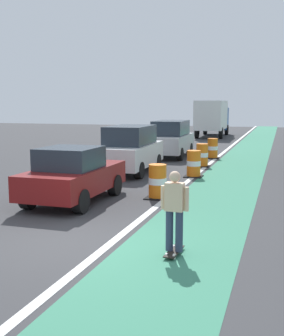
# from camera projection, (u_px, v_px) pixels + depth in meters

# --- Properties ---
(ground_plane) EXTENTS (100.00, 100.00, 0.00)m
(ground_plane) POSITION_uv_depth(u_px,v_px,m) (69.00, 242.00, 9.53)
(ground_plane) COLOR #38383A
(bike_lane_strip) EXTENTS (2.50, 80.00, 0.01)m
(bike_lane_strip) POSITION_uv_depth(u_px,v_px,m) (237.00, 169.00, 20.10)
(bike_lane_strip) COLOR #387F60
(bike_lane_strip) RESTS_ON ground
(lane_divider_stripe) EXTENTS (0.20, 80.00, 0.01)m
(lane_divider_stripe) POSITION_uv_depth(u_px,v_px,m) (205.00, 168.00, 20.56)
(lane_divider_stripe) COLOR silver
(lane_divider_stripe) RESTS_ON ground
(skateboarder_on_lane) EXTENTS (0.57, 0.81, 1.69)m
(skateboarder_on_lane) POSITION_uv_depth(u_px,v_px,m) (175.00, 210.00, 8.61)
(skateboarder_on_lane) COLOR black
(skateboarder_on_lane) RESTS_ON ground
(parked_sedan_nearest) EXTENTS (1.93, 4.11, 1.70)m
(parked_sedan_nearest) POSITION_uv_depth(u_px,v_px,m) (73.00, 175.00, 13.30)
(parked_sedan_nearest) COLOR maroon
(parked_sedan_nearest) RESTS_ON ground
(parked_suv_second) EXTENTS (2.03, 4.65, 2.04)m
(parked_suv_second) POSITION_uv_depth(u_px,v_px,m) (130.00, 149.00, 18.98)
(parked_suv_second) COLOR silver
(parked_suv_second) RESTS_ON ground
(parked_suv_third) EXTENTS (2.02, 4.65, 2.04)m
(parked_suv_third) POSITION_uv_depth(u_px,v_px,m) (171.00, 139.00, 24.60)
(parked_suv_third) COLOR #9EA0A5
(parked_suv_third) RESTS_ON ground
(traffic_barrel_front) EXTENTS (0.73, 0.73, 1.09)m
(traffic_barrel_front) POSITION_uv_depth(u_px,v_px,m) (158.00, 182.00, 13.87)
(traffic_barrel_front) COLOR orange
(traffic_barrel_front) RESTS_ON ground
(traffic_barrel_mid) EXTENTS (0.73, 0.73, 1.09)m
(traffic_barrel_mid) POSITION_uv_depth(u_px,v_px,m) (194.00, 164.00, 17.95)
(traffic_barrel_mid) COLOR orange
(traffic_barrel_mid) RESTS_ON ground
(traffic_barrel_back) EXTENTS (0.73, 0.73, 1.09)m
(traffic_barrel_back) POSITION_uv_depth(u_px,v_px,m) (202.00, 155.00, 20.93)
(traffic_barrel_back) COLOR orange
(traffic_barrel_back) RESTS_ON ground
(traffic_barrel_far) EXTENTS (0.73, 0.73, 1.09)m
(traffic_barrel_far) POSITION_uv_depth(u_px,v_px,m) (213.00, 149.00, 24.09)
(traffic_barrel_far) COLOR orange
(traffic_barrel_far) RESTS_ON ground
(delivery_truck_down_block) EXTENTS (2.52, 7.66, 3.23)m
(delivery_truck_down_block) POSITION_uv_depth(u_px,v_px,m) (212.00, 116.00, 39.64)
(delivery_truck_down_block) COLOR silver
(delivery_truck_down_block) RESTS_ON ground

